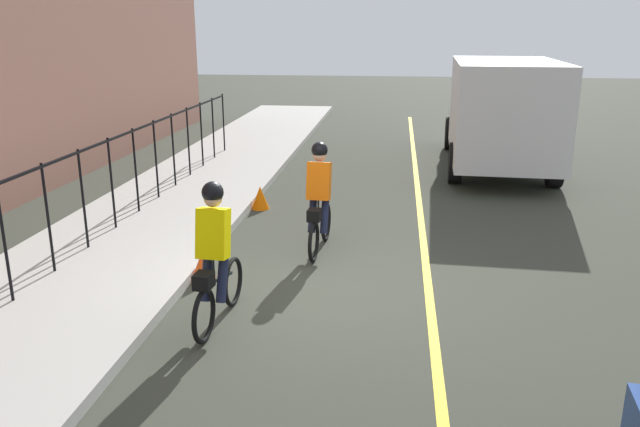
{
  "coord_description": "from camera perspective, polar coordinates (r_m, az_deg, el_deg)",
  "views": [
    {
      "loc": [
        -8.09,
        -1.07,
        3.57
      ],
      "look_at": [
        0.49,
        -0.03,
        1.0
      ],
      "focal_mm": 35.48,
      "sensor_mm": 36.0,
      "label": 1
    }
  ],
  "objects": [
    {
      "name": "ground_plane",
      "position": [
        8.9,
        -0.57,
        -7.07
      ],
      "size": [
        80.0,
        80.0,
        0.0
      ],
      "primitive_type": "plane",
      "color": "#373A2F"
    },
    {
      "name": "box_truck_background",
      "position": [
        16.96,
        15.94,
        9.09
      ],
      "size": [
        6.81,
        2.79,
        2.78
      ],
      "rotation": [
        0.0,
        0.0,
        -0.05
      ],
      "color": "silver",
      "rests_on": "ground"
    },
    {
      "name": "traffic_cone_near",
      "position": [
        12.86,
        -5.41,
        1.45
      ],
      "size": [
        0.36,
        0.36,
        0.47
      ],
      "primitive_type": "cone",
      "color": "#FD6401",
      "rests_on": "ground"
    },
    {
      "name": "sidewalk",
      "position": [
        9.88,
        -20.61,
        -5.27
      ],
      "size": [
        40.0,
        3.2,
        0.15
      ],
      "primitive_type": "cube",
      "color": "#ADAAA2",
      "rests_on": "ground"
    },
    {
      "name": "lane_line_centre",
      "position": [
        8.85,
        9.84,
        -7.45
      ],
      "size": [
        36.0,
        0.12,
        0.01
      ],
      "primitive_type": "cube",
      "color": "yellow",
      "rests_on": "ground"
    },
    {
      "name": "cyclist_follow",
      "position": [
        7.73,
        -9.46,
        -3.8
      ],
      "size": [
        1.71,
        0.38,
        1.83
      ],
      "rotation": [
        0.0,
        0.0,
        -0.07
      ],
      "color": "black",
      "rests_on": "ground"
    },
    {
      "name": "cyclist_lead",
      "position": [
        10.14,
        -0.07,
        1.36
      ],
      "size": [
        1.71,
        0.38,
        1.83
      ],
      "rotation": [
        0.0,
        0.0,
        -0.07
      ],
      "color": "black",
      "rests_on": "ground"
    },
    {
      "name": "traffic_cone_far",
      "position": [
        9.38,
        -10.49,
        -4.54
      ],
      "size": [
        0.36,
        0.36,
        0.47
      ],
      "primitive_type": "cone",
      "color": "#FE5215",
      "rests_on": "ground"
    },
    {
      "name": "iron_fence",
      "position": [
        10.57,
        -20.74,
        2.71
      ],
      "size": [
        16.69,
        0.04,
        1.6
      ],
      "color": "black",
      "rests_on": "sidewalk"
    }
  ]
}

